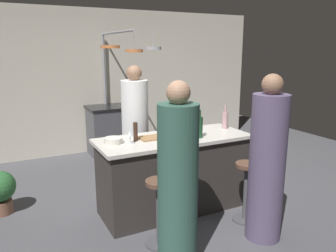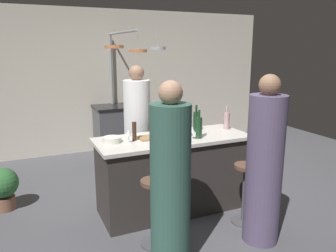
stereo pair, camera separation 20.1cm
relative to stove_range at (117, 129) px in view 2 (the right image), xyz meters
name	(u,v)px [view 2 (the right image)]	position (x,y,z in m)	size (l,w,h in m)	color
ground_plane	(173,208)	(0.00, -2.45, -0.45)	(9.00, 9.00, 0.00)	#4C4C51
back_wall	(110,81)	(0.00, 0.40, 0.85)	(6.40, 0.16, 2.60)	beige
kitchen_island	(173,173)	(0.00, -2.45, 0.01)	(1.80, 0.72, 0.90)	#332D2B
stove_range	(117,129)	(0.00, 0.00, 0.00)	(0.80, 0.64, 0.89)	#47474C
chef	(138,133)	(-0.16, -1.65, 0.34)	(0.36, 0.36, 1.69)	white
bar_stool_right	(245,191)	(0.58, -3.07, -0.07)	(0.28, 0.28, 0.68)	#4C4C51
guest_right	(264,167)	(0.52, -3.42, 0.33)	(0.35, 0.35, 1.68)	#594C6B
bar_stool_left	(154,210)	(-0.49, -3.07, -0.07)	(0.28, 0.28, 0.68)	#4C4C51
guest_left	(170,184)	(-0.47, -3.41, 0.32)	(0.35, 0.35, 1.66)	#33594C
overhead_pot_rack	(126,61)	(0.01, -0.66, 1.26)	(0.90, 1.55, 2.17)	gray
potted_plant	(3,186)	(-1.86, -1.64, -0.15)	(0.36, 0.36, 0.52)	brown
cutting_board	(152,137)	(-0.24, -2.39, 0.46)	(0.32, 0.22, 0.02)	#997047
pepper_mill	(134,131)	(-0.46, -2.41, 0.56)	(0.05, 0.05, 0.21)	#382319
wine_bottle_white	(174,131)	(-0.09, -2.66, 0.58)	(0.07, 0.07, 0.33)	gray
wine_bottle_dark	(164,124)	(-0.03, -2.25, 0.57)	(0.07, 0.07, 0.31)	black
wine_bottle_green	(199,127)	(0.25, -2.61, 0.58)	(0.07, 0.07, 0.33)	#193D23
wine_bottle_rose	(227,120)	(0.78, -2.37, 0.57)	(0.07, 0.07, 0.30)	#B78C8E
wine_bottle_red	(196,121)	(0.38, -2.31, 0.58)	(0.07, 0.07, 0.33)	#143319
wine_glass_by_chef	(192,130)	(0.15, -2.62, 0.56)	(0.07, 0.07, 0.15)	silver
wine_glass_near_left_guest	(128,133)	(-0.54, -2.47, 0.56)	(0.07, 0.07, 0.15)	silver
wine_glass_near_right_guest	(167,135)	(-0.20, -2.72, 0.56)	(0.07, 0.07, 0.15)	silver
mixing_bowl_ceramic	(112,140)	(-0.71, -2.39, 0.49)	(0.20, 0.20, 0.06)	silver
mixing_bowl_wooden	(181,132)	(0.12, -2.43, 0.50)	(0.17, 0.17, 0.08)	brown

